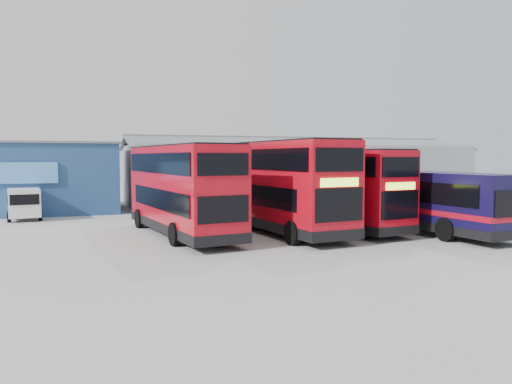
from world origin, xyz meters
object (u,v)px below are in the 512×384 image
object	(u,v)px
maintenance_shed	(295,173)
double_decker_right	(335,190)
double_decker_left	(181,191)
single_decker_blue	(419,201)
panel_van	(24,202)
office_block	(32,177)
double_decker_centre	(278,187)

from	to	relation	value
maintenance_shed	double_decker_right	bearing A→B (deg)	-106.61
double_decker_left	double_decker_right	xyz separation A→B (m)	(8.63, -0.31, -0.10)
single_decker_blue	panel_van	world-z (taller)	single_decker_blue
office_block	double_decker_left	size ratio (longest dim) A/B	1.10
single_decker_blue	panel_van	size ratio (longest dim) A/B	2.51
double_decker_left	panel_van	size ratio (longest dim) A/B	2.31
office_block	single_decker_blue	world-z (taller)	office_block
double_decker_right	panel_van	distance (m)	20.16
double_decker_right	single_decker_blue	world-z (taller)	double_decker_right
double_decker_centre	single_decker_blue	size ratio (longest dim) A/B	0.96
office_block	double_decker_right	world-z (taller)	office_block
maintenance_shed	panel_van	bearing A→B (deg)	-163.98
single_decker_blue	maintenance_shed	bearing A→B (deg)	-97.88
double_decker_centre	maintenance_shed	bearing A→B (deg)	57.03
double_decker_left	single_decker_blue	world-z (taller)	double_decker_left
double_decker_centre	panel_van	bearing A→B (deg)	135.26
office_block	single_decker_blue	xyz separation A→B (m)	(20.93, -17.20, -0.97)
double_decker_centre	single_decker_blue	world-z (taller)	double_decker_centre
double_decker_right	double_decker_centre	bearing A→B (deg)	174.06
double_decker_right	single_decker_blue	xyz separation A→B (m)	(4.00, -2.20, -0.59)
double_decker_left	double_decker_right	distance (m)	8.64
office_block	single_decker_blue	bearing A→B (deg)	-39.41
office_block	maintenance_shed	world-z (taller)	maintenance_shed
double_decker_left	panel_van	bearing A→B (deg)	-58.55
double_decker_centre	panel_van	distance (m)	17.37
double_decker_left	double_decker_right	size ratio (longest dim) A/B	1.05
maintenance_shed	double_decker_left	world-z (taller)	maintenance_shed
office_block	double_decker_right	bearing A→B (deg)	-41.54
double_decker_left	double_decker_centre	world-z (taller)	double_decker_centre
maintenance_shed	double_decker_left	bearing A→B (deg)	-129.38
double_decker_right	double_decker_left	bearing A→B (deg)	170.19
double_decker_left	panel_van	distance (m)	13.40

